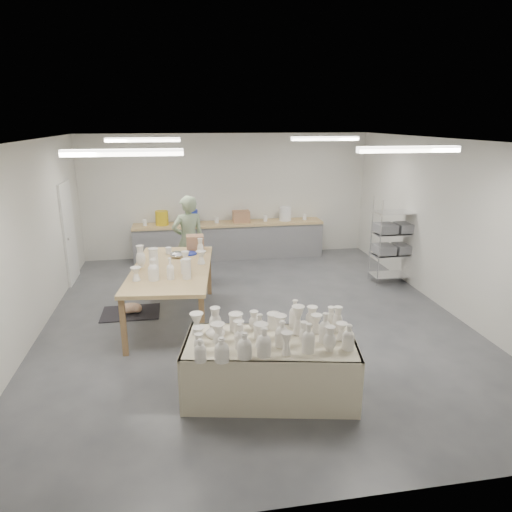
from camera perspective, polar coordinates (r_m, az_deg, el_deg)
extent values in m
plane|color=#424449|center=(7.97, -0.28, -7.86)|extent=(8.00, 8.00, 0.00)
cube|color=white|center=(7.25, -0.31, 14.16)|extent=(7.00, 8.00, 0.02)
cube|color=silver|center=(11.35, -3.62, 7.50)|extent=(7.00, 0.02, 3.00)
cube|color=silver|center=(3.82, 9.76, -11.92)|extent=(7.00, 0.02, 3.00)
cube|color=silver|center=(7.73, -26.83, 1.31)|extent=(0.02, 8.00, 3.00)
cube|color=silver|center=(8.73, 23.04, 3.39)|extent=(0.02, 8.00, 3.00)
cube|color=white|center=(10.27, -22.33, 2.71)|extent=(0.05, 0.90, 2.10)
cube|color=white|center=(5.69, -16.29, 12.30)|extent=(1.40, 0.12, 0.08)
cube|color=white|center=(6.40, 18.57, 12.52)|extent=(1.40, 0.12, 0.08)
cube|color=white|center=(9.18, -13.96, 13.91)|extent=(1.40, 0.12, 0.08)
cube|color=white|center=(9.63, 8.63, 14.32)|extent=(1.40, 0.12, 0.08)
cube|color=tan|center=(11.16, -3.38, 4.05)|extent=(4.60, 0.60, 0.06)
cube|color=slate|center=(11.27, -3.34, 1.81)|extent=(4.60, 0.55, 0.84)
cylinder|color=gold|center=(11.07, -11.69, 4.68)|extent=(0.30, 0.30, 0.34)
cylinder|color=#1E30A4|center=(11.06, -8.05, 4.85)|extent=(0.30, 0.30, 0.34)
cylinder|color=white|center=(11.35, 3.67, 5.29)|extent=(0.30, 0.30, 0.34)
cube|color=#976A49|center=(11.16, -1.86, 4.96)|extent=(0.40, 0.30, 0.28)
cylinder|color=white|center=(11.11, -13.72, 4.06)|extent=(0.10, 0.10, 0.14)
cylinder|color=white|center=(11.11, -4.93, 4.49)|extent=(0.10, 0.10, 0.14)
cylinder|color=white|center=(11.27, 1.18, 4.72)|extent=(0.10, 0.10, 0.14)
cylinder|color=white|center=(11.50, 6.09, 4.87)|extent=(0.10, 0.10, 0.14)
cylinder|color=silver|center=(9.53, 15.24, 1.45)|extent=(0.02, 0.02, 1.80)
cylinder|color=silver|center=(9.91, 19.66, 1.63)|extent=(0.02, 0.02, 1.80)
cylinder|color=silver|center=(9.92, 14.19, 2.12)|extent=(0.02, 0.02, 1.80)
cylinder|color=silver|center=(10.28, 18.49, 2.27)|extent=(0.02, 0.02, 1.80)
cube|color=silver|center=(10.11, 16.57, -2.23)|extent=(0.88, 0.48, 0.02)
cube|color=silver|center=(9.98, 16.78, 0.21)|extent=(0.88, 0.48, 0.02)
cube|color=silver|center=(9.87, 17.00, 2.72)|extent=(0.88, 0.48, 0.02)
cube|color=silver|center=(9.77, 17.22, 5.28)|extent=(0.88, 0.48, 0.02)
cube|color=slate|center=(9.85, 15.69, 0.82)|extent=(0.38, 0.42, 0.18)
cube|color=slate|center=(10.05, 17.96, 0.93)|extent=(0.38, 0.42, 0.18)
cube|color=slate|center=(9.74, 15.90, 3.37)|extent=(0.38, 0.42, 0.18)
cube|color=slate|center=(9.94, 18.19, 3.42)|extent=(0.38, 0.42, 0.18)
cube|color=olive|center=(5.83, 1.76, -14.24)|extent=(1.98, 1.18, 0.63)
cube|color=beige|center=(5.63, 1.80, -10.75)|extent=(2.24, 1.38, 0.03)
cube|color=beige|center=(5.41, 2.81, -16.35)|extent=(2.06, 0.43, 0.73)
cube|color=beige|center=(6.21, 0.88, -11.62)|extent=(2.06, 0.43, 0.73)
cube|color=tan|center=(7.73, -10.55, -1.63)|extent=(1.54, 2.66, 0.06)
cube|color=olive|center=(6.83, -15.19, -8.77)|extent=(0.08, 0.08, 0.89)
cube|color=olive|center=(6.80, -5.62, -8.35)|extent=(0.08, 0.08, 0.89)
cube|color=olive|center=(9.04, -13.90, -2.30)|extent=(0.08, 0.08, 0.89)
cube|color=olive|center=(9.02, -6.76, -1.96)|extent=(0.08, 0.08, 0.89)
ellipsoid|color=silver|center=(8.26, -9.86, 0.19)|extent=(0.26, 0.26, 0.12)
cylinder|color=#1E30A4|center=(8.41, -8.28, 0.32)|extent=(0.26, 0.26, 0.03)
cylinder|color=white|center=(8.50, -10.88, 0.68)|extent=(0.11, 0.11, 0.12)
cube|color=#976A49|center=(8.65, -7.63, 1.67)|extent=(0.32, 0.26, 0.28)
cube|color=black|center=(8.48, -15.39, -6.86)|extent=(1.00, 0.70, 0.02)
ellipsoid|color=white|center=(8.44, -15.44, -6.26)|extent=(0.41, 0.30, 0.17)
sphere|color=white|center=(8.34, -14.57, -6.38)|extent=(0.15, 0.15, 0.15)
imported|color=#8CA27D|center=(9.42, -8.42, 1.90)|extent=(0.78, 0.61, 1.87)
cylinder|color=red|center=(9.86, -8.31, -1.24)|extent=(0.39, 0.39, 0.04)
cylinder|color=silver|center=(9.93, -7.47, -2.02)|extent=(0.02, 0.02, 0.29)
cylinder|color=silver|center=(10.01, -8.80, -1.93)|extent=(0.02, 0.02, 0.29)
cylinder|color=silver|center=(9.78, -8.55, -2.36)|extent=(0.02, 0.02, 0.29)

